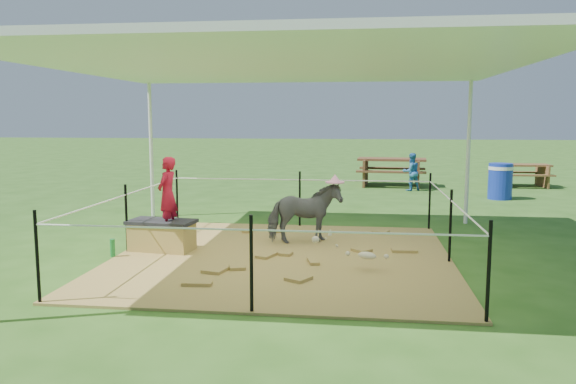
# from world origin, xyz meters

# --- Properties ---
(ground) EXTENTS (90.00, 90.00, 0.00)m
(ground) POSITION_xyz_m (0.00, 0.00, 0.00)
(ground) COLOR #2D5919
(ground) RESTS_ON ground
(hay_patch) EXTENTS (4.60, 4.60, 0.03)m
(hay_patch) POSITION_xyz_m (0.00, 0.00, 0.01)
(hay_patch) COLOR brown
(hay_patch) RESTS_ON ground
(canopy_tent) EXTENTS (6.30, 6.30, 2.90)m
(canopy_tent) POSITION_xyz_m (0.00, 0.00, 2.69)
(canopy_tent) COLOR silver
(canopy_tent) RESTS_ON ground
(rope_fence) EXTENTS (4.54, 4.54, 1.00)m
(rope_fence) POSITION_xyz_m (0.00, -0.00, 0.64)
(rope_fence) COLOR black
(rope_fence) RESTS_ON ground
(straw_bale) EXTENTS (0.94, 0.56, 0.39)m
(straw_bale) POSITION_xyz_m (-1.78, 0.14, 0.23)
(straw_bale) COLOR olive
(straw_bale) RESTS_ON hay_patch
(dark_cloth) EXTENTS (1.00, 0.62, 0.05)m
(dark_cloth) POSITION_xyz_m (-1.78, 0.14, 0.45)
(dark_cloth) COLOR black
(dark_cloth) RESTS_ON straw_bale
(woman) EXTENTS (0.30, 0.42, 1.06)m
(woman) POSITION_xyz_m (-1.68, 0.14, 0.96)
(woman) COLOR #B21129
(woman) RESTS_ON straw_bale
(green_bottle) EXTENTS (0.08, 0.08, 0.25)m
(green_bottle) POSITION_xyz_m (-2.33, -0.31, 0.15)
(green_bottle) COLOR #1C8033
(green_bottle) RESTS_ON hay_patch
(pony) EXTENTS (1.20, 0.85, 0.92)m
(pony) POSITION_xyz_m (0.22, 0.87, 0.49)
(pony) COLOR #505055
(pony) RESTS_ON hay_patch
(pink_hat) EXTENTS (0.29, 0.29, 0.13)m
(pink_hat) POSITION_xyz_m (0.22, 0.87, 1.02)
(pink_hat) COLOR pink
(pink_hat) RESTS_ON pony
(foal) EXTENTS (0.88, 0.71, 0.43)m
(foal) POSITION_xyz_m (1.15, -0.59, 0.24)
(foal) COLOR beige
(foal) RESTS_ON hay_patch
(trash_barrel) EXTENTS (0.66, 0.66, 0.86)m
(trash_barrel) POSITION_xyz_m (4.39, 6.34, 0.43)
(trash_barrel) COLOR #162FA9
(trash_barrel) RESTS_ON ground
(picnic_table_near) EXTENTS (2.02, 1.53, 0.79)m
(picnic_table_near) POSITION_xyz_m (1.96, 8.70, 0.40)
(picnic_table_near) COLOR #51351B
(picnic_table_near) RESTS_ON ground
(picnic_table_far) EXTENTS (1.57, 1.15, 0.64)m
(picnic_table_far) POSITION_xyz_m (5.57, 8.98, 0.32)
(picnic_table_far) COLOR brown
(picnic_table_far) RESTS_ON ground
(distant_person) EXTENTS (0.60, 0.54, 1.01)m
(distant_person) POSITION_xyz_m (2.42, 7.69, 0.50)
(distant_person) COLOR #3275BB
(distant_person) RESTS_ON ground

